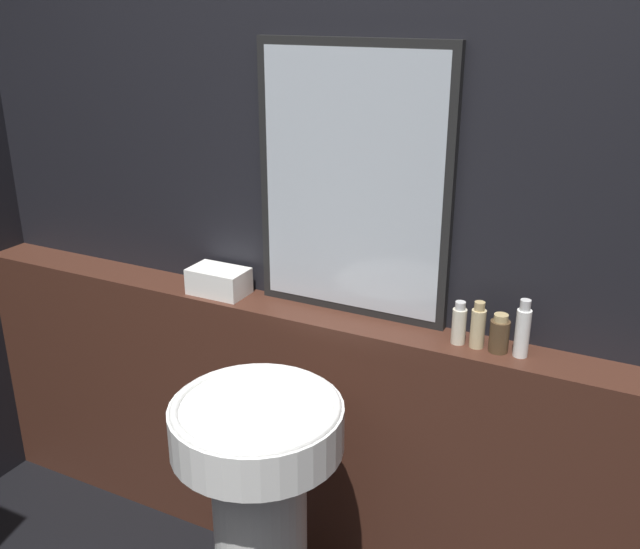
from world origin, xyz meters
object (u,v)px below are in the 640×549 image
object	(u,v)px
lotion_bottle	(499,334)
body_wash_bottle	(523,330)
shampoo_bottle	(459,324)
conditioner_bottle	(478,326)
mirror	(352,184)
towel_stack	(219,281)
pedestal_sink	(260,509)

from	to	relation	value
lotion_bottle	body_wash_bottle	xyz separation A→B (m)	(0.06, 0.00, 0.03)
shampoo_bottle	body_wash_bottle	bearing A→B (deg)	0.00
conditioner_bottle	lotion_bottle	distance (m)	0.06
shampoo_bottle	conditioner_bottle	xyz separation A→B (m)	(0.05, 0.00, 0.00)
mirror	body_wash_bottle	bearing A→B (deg)	-6.69
towel_stack	lotion_bottle	size ratio (longest dim) A/B	1.72
pedestal_sink	body_wash_bottle	xyz separation A→B (m)	(0.58, 0.46, 0.48)
towel_stack	pedestal_sink	bearing A→B (deg)	-47.19
pedestal_sink	mirror	size ratio (longest dim) A/B	1.07
conditioner_bottle	lotion_bottle	size ratio (longest dim) A/B	1.23
mirror	pedestal_sink	bearing A→B (deg)	-93.53
mirror	lotion_bottle	size ratio (longest dim) A/B	7.34
pedestal_sink	shampoo_bottle	world-z (taller)	shampoo_bottle
towel_stack	body_wash_bottle	distance (m)	1.00
towel_stack	mirror	bearing A→B (deg)	8.05
towel_stack	lotion_bottle	world-z (taller)	lotion_bottle
pedestal_sink	towel_stack	size ratio (longest dim) A/B	4.57
towel_stack	conditioner_bottle	bearing A→B (deg)	0.00
pedestal_sink	towel_stack	distance (m)	0.76
pedestal_sink	towel_stack	bearing A→B (deg)	132.81
pedestal_sink	conditioner_bottle	world-z (taller)	conditioner_bottle
shampoo_bottle	body_wash_bottle	xyz separation A→B (m)	(0.18, 0.00, 0.02)
lotion_bottle	body_wash_bottle	bearing A→B (deg)	0.00
lotion_bottle	shampoo_bottle	bearing A→B (deg)	-180.00
mirror	conditioner_bottle	bearing A→B (deg)	-8.60
conditioner_bottle	lotion_bottle	bearing A→B (deg)	0.00
towel_stack	shampoo_bottle	bearing A→B (deg)	-0.00
body_wash_bottle	conditioner_bottle	bearing A→B (deg)	-180.00
shampoo_bottle	lotion_bottle	world-z (taller)	shampoo_bottle
pedestal_sink	shampoo_bottle	size ratio (longest dim) A/B	6.91
conditioner_bottle	towel_stack	bearing A→B (deg)	180.00
pedestal_sink	body_wash_bottle	size ratio (longest dim) A/B	5.27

